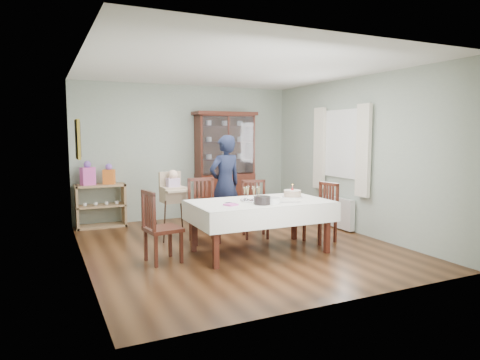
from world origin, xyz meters
TOP-DOWN VIEW (x-y plane):
  - floor at (0.00, 0.00)m, footprint 5.00×5.00m
  - room_shell at (0.00, 0.53)m, footprint 5.00×5.00m
  - dining_table at (0.13, -0.48)m, footprint 2.00×1.16m
  - china_cabinet at (0.75, 2.26)m, footprint 1.30×0.48m
  - sideboard at (-1.75, 2.28)m, footprint 0.90×0.38m
  - picture_frame at (-2.22, 0.80)m, footprint 0.04×0.48m
  - window at (2.22, 0.30)m, footprint 0.04×1.02m
  - curtain_left at (2.16, -0.32)m, footprint 0.07×0.30m
  - curtain_right at (2.16, 0.92)m, footprint 0.07×0.30m
  - radiator at (2.16, 0.30)m, footprint 0.10×0.80m
  - chair_far_left at (-0.40, 0.43)m, footprint 0.49×0.49m
  - chair_far_right at (0.50, 0.38)m, footprint 0.53×0.53m
  - chair_end_left at (-1.29, -0.35)m, footprint 0.50×0.50m
  - chair_end_right at (1.31, -0.34)m, footprint 0.49×0.49m
  - woman at (0.18, 0.92)m, footprint 0.69×0.52m
  - high_chair at (-0.75, 0.94)m, footprint 0.54×0.54m
  - champagne_tray at (0.03, -0.43)m, footprint 0.34×0.34m
  - birthday_cake at (0.74, -0.39)m, footprint 0.30×0.30m
  - plate_stack_dark at (0.03, -0.75)m, footprint 0.31×0.31m
  - plate_stack_white at (0.19, -0.76)m, footprint 0.23×0.23m
  - napkin_stack at (-0.41, -0.65)m, footprint 0.20×0.20m
  - cutlery at (-0.38, -0.50)m, footprint 0.15×0.17m
  - cake_knife at (0.45, -0.79)m, footprint 0.30×0.12m
  - gift_bag_pink at (-1.96, 2.26)m, footprint 0.27×0.22m
  - gift_bag_orange at (-1.59, 2.26)m, footprint 0.24×0.21m

SIDE VIEW (x-z plane):
  - floor at x=0.00m, z-range 0.00..0.00m
  - chair_end_right at x=1.31m, z-range -0.19..0.75m
  - chair_far_right at x=0.50m, z-range -0.19..0.75m
  - chair_end_left at x=-1.29m, z-range -0.20..0.78m
  - radiator at x=2.16m, z-range 0.02..0.57m
  - chair_far_left at x=-0.40m, z-range -0.21..0.81m
  - dining_table at x=0.13m, z-range 0.00..0.76m
  - sideboard at x=-1.75m, z-range 0.00..0.80m
  - high_chair at x=-0.75m, z-range -0.12..1.01m
  - cutlery at x=-0.38m, z-range 0.76..0.77m
  - cake_knife at x=0.45m, z-range 0.76..0.77m
  - napkin_stack at x=-0.41m, z-range 0.76..0.78m
  - plate_stack_white at x=0.19m, z-range 0.76..0.85m
  - birthday_cake at x=0.74m, z-range 0.71..0.92m
  - plate_stack_dark at x=0.03m, z-range 0.76..0.87m
  - champagne_tray at x=0.03m, z-range 0.72..0.93m
  - woman at x=0.18m, z-range 0.00..1.71m
  - gift_bag_orange at x=-1.59m, z-range 0.78..1.16m
  - gift_bag_pink at x=-1.96m, z-range 0.77..1.22m
  - china_cabinet at x=0.75m, z-range 0.04..2.21m
  - curtain_left at x=2.16m, z-range 0.67..2.23m
  - curtain_right at x=2.16m, z-range 0.67..2.23m
  - window at x=2.22m, z-range 0.94..2.16m
  - picture_frame at x=-2.22m, z-range 1.36..1.94m
  - room_shell at x=0.00m, z-range -0.80..4.20m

